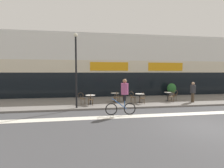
# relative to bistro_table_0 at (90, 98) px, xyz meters

# --- Properties ---
(ground_plane) EXTENTS (120.00, 120.00, 0.00)m
(ground_plane) POSITION_rel_bistro_table_0_xyz_m (5.02, -6.05, -0.63)
(ground_plane) COLOR #424244
(sidewalk_slab) EXTENTS (40.00, 5.50, 0.12)m
(sidewalk_slab) POSITION_rel_bistro_table_0_xyz_m (5.02, 1.20, -0.57)
(sidewalk_slab) COLOR slate
(sidewalk_slab) RESTS_ON ground
(storefront_facade) EXTENTS (40.00, 4.06, 6.37)m
(storefront_facade) POSITION_rel_bistro_table_0_xyz_m (5.02, 5.92, 2.54)
(storefront_facade) COLOR silver
(storefront_facade) RESTS_ON ground
(bike_lane_stripe) EXTENTS (36.00, 0.70, 0.01)m
(bike_lane_stripe) POSITION_rel_bistro_table_0_xyz_m (5.02, -3.57, -0.62)
(bike_lane_stripe) COLOR silver
(bike_lane_stripe) RESTS_ON ground
(bistro_table_0) EXTENTS (0.74, 0.74, 0.70)m
(bistro_table_0) POSITION_rel_bistro_table_0_xyz_m (0.00, 0.00, 0.00)
(bistro_table_0) COLOR black
(bistro_table_0) RESTS_ON sidewalk_slab
(bistro_table_1) EXTENTS (0.68, 0.68, 0.73)m
(bistro_table_1) POSITION_rel_bistro_table_0_xyz_m (2.04, 0.80, 0.01)
(bistro_table_1) COLOR black
(bistro_table_1) RESTS_ON sidewalk_slab
(bistro_table_2) EXTENTS (0.74, 0.74, 0.72)m
(bistro_table_2) POSITION_rel_bistro_table_0_xyz_m (3.92, 0.06, 0.01)
(bistro_table_2) COLOR black
(bistro_table_2) RESTS_ON sidewalk_slab
(bistro_table_3) EXTENTS (0.60, 0.60, 0.75)m
(bistro_table_3) POSITION_rel_bistro_table_0_xyz_m (6.51, 0.45, 0.02)
(bistro_table_3) COLOR black
(bistro_table_3) RESTS_ON sidewalk_slab
(cafe_chair_0_near) EXTENTS (0.40, 0.58, 0.90)m
(cafe_chair_0_near) POSITION_rel_bistro_table_0_xyz_m (0.00, -0.63, 0.01)
(cafe_chair_0_near) COLOR #4C3823
(cafe_chair_0_near) RESTS_ON sidewalk_slab
(cafe_chair_0_side) EXTENTS (0.58, 0.40, 0.90)m
(cafe_chair_0_side) POSITION_rel_bistro_table_0_xyz_m (-0.63, -0.00, 0.01)
(cafe_chair_0_side) COLOR #4C3823
(cafe_chair_0_side) RESTS_ON sidewalk_slab
(cafe_chair_1_near) EXTENTS (0.41, 0.58, 0.90)m
(cafe_chair_1_near) POSITION_rel_bistro_table_0_xyz_m (2.04, 0.17, 0.01)
(cafe_chair_1_near) COLOR #4C3823
(cafe_chair_1_near) RESTS_ON sidewalk_slab
(cafe_chair_1_side) EXTENTS (0.60, 0.45, 0.90)m
(cafe_chair_1_side) POSITION_rel_bistro_table_0_xyz_m (2.67, 0.79, 0.01)
(cafe_chair_1_side) COLOR #4C3823
(cafe_chair_1_side) RESTS_ON sidewalk_slab
(cafe_chair_2_near) EXTENTS (0.43, 0.59, 0.90)m
(cafe_chair_2_near) POSITION_rel_bistro_table_0_xyz_m (3.92, -0.57, 0.01)
(cafe_chair_2_near) COLOR #4C3823
(cafe_chair_2_near) RESTS_ON sidewalk_slab
(cafe_chair_2_side) EXTENTS (0.58, 0.40, 0.90)m
(cafe_chair_2_side) POSITION_rel_bistro_table_0_xyz_m (3.29, 0.06, 0.01)
(cafe_chair_2_side) COLOR #4C3823
(cafe_chair_2_side) RESTS_ON sidewalk_slab
(cafe_chair_3_near) EXTENTS (0.43, 0.59, 0.90)m
(cafe_chair_3_near) POSITION_rel_bistro_table_0_xyz_m (6.50, -0.18, 0.01)
(cafe_chair_3_near) COLOR #4C3823
(cafe_chair_3_near) RESTS_ON sidewalk_slab
(cafe_chair_3_side) EXTENTS (0.59, 0.43, 0.90)m
(cafe_chair_3_side) POSITION_rel_bistro_table_0_xyz_m (7.13, 0.45, 0.01)
(cafe_chair_3_side) COLOR #4C3823
(cafe_chair_3_side) RESTS_ON sidewalk_slab
(planter_pot) EXTENTS (0.88, 0.88, 1.31)m
(planter_pot) POSITION_rel_bistro_table_0_xyz_m (8.31, 3.16, 0.20)
(planter_pot) COLOR #4C4C51
(planter_pot) RESTS_ON sidewalk_slab
(lamp_post) EXTENTS (0.26, 0.26, 5.01)m
(lamp_post) POSITION_rel_bistro_table_0_xyz_m (-0.98, -1.20, 2.40)
(lamp_post) COLOR black
(lamp_post) RESTS_ON sidewalk_slab
(cyclist_0) EXTENTS (1.83, 0.50, 2.14)m
(cyclist_0) POSITION_rel_bistro_table_0_xyz_m (1.83, -3.15, 0.59)
(cyclist_0) COLOR black
(cyclist_0) RESTS_ON ground
(pedestrian_near_end) EXTENTS (0.45, 0.45, 1.63)m
(pedestrian_near_end) POSITION_rel_bistro_table_0_xyz_m (8.25, -0.39, 0.46)
(pedestrian_near_end) COLOR #4C3D2D
(pedestrian_near_end) RESTS_ON sidewalk_slab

